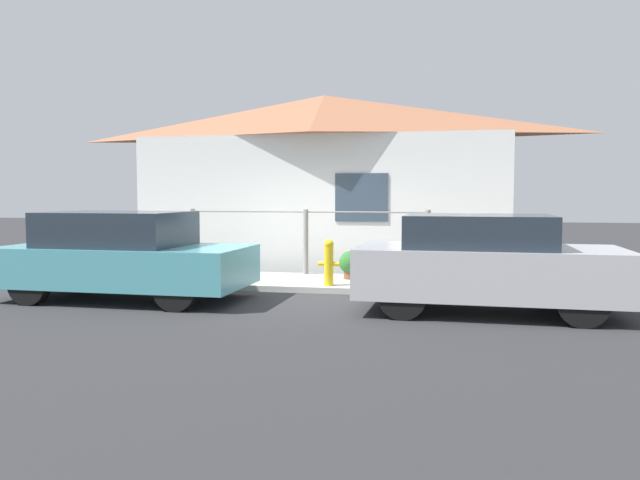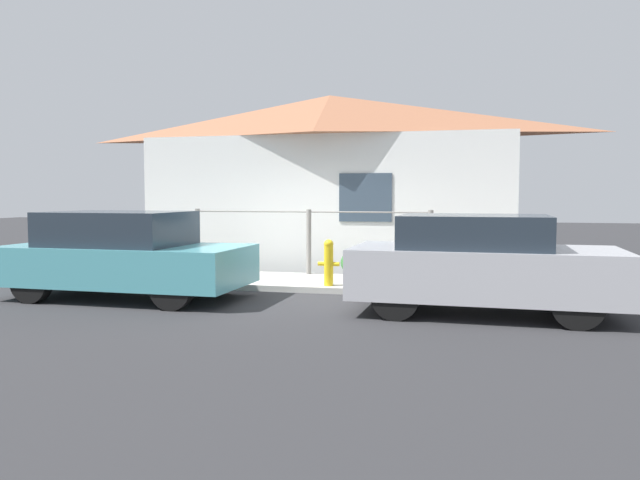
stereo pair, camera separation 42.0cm
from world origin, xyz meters
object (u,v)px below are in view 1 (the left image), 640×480
at_px(potted_plant_by_fence, 196,262).
at_px(potted_plant_near_hydrant, 350,264).
at_px(car_left, 124,256).
at_px(fire_hydrant, 329,261).
at_px(car_right, 486,263).

bearing_deg(potted_plant_by_fence, potted_plant_near_hydrant, -3.91).
bearing_deg(car_left, potted_plant_by_fence, 88.10).
xyz_separation_m(potted_plant_near_hydrant, potted_plant_by_fence, (-3.18, 0.22, -0.07)).
bearing_deg(car_left, fire_hydrant, 26.26).
relative_size(car_left, car_right, 1.05).
distance_m(car_right, potted_plant_near_hydrant, 3.36).
relative_size(car_right, fire_hydrant, 4.60).
relative_size(fire_hydrant, potted_plant_near_hydrant, 1.54).
distance_m(potted_plant_near_hydrant, potted_plant_by_fence, 3.19).
bearing_deg(fire_hydrant, potted_plant_near_hydrant, 75.94).
bearing_deg(fire_hydrant, potted_plant_by_fence, 158.61).
distance_m(car_right, fire_hydrant, 2.95).
relative_size(potted_plant_near_hydrant, potted_plant_by_fence, 1.19).
bearing_deg(car_right, potted_plant_by_fence, 155.91).
bearing_deg(potted_plant_near_hydrant, fire_hydrant, -104.06).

